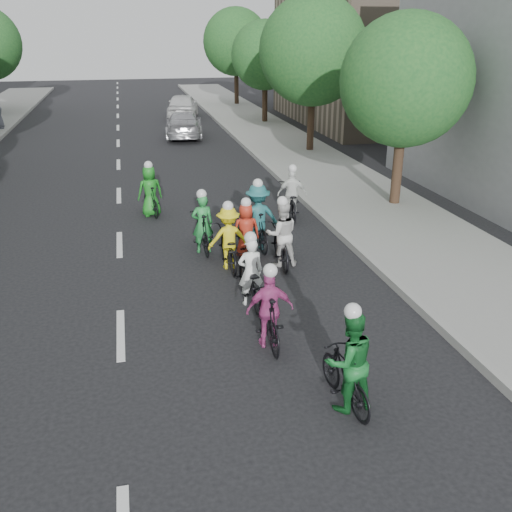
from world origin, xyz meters
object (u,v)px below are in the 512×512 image
object	(u,v)px
cyclist_2	(228,243)
cyclist_5	(202,229)
cyclist_3	(269,314)
cyclist_7	(257,222)
cyclist_4	(246,235)
cyclist_8	(291,199)
cyclist_0	(250,278)
cyclist_6	(281,240)
follow_car_lead	(184,125)
follow_car_trail	(183,106)
cyclist_1	(348,368)
cyclist_9	(150,195)

from	to	relation	value
cyclist_2	cyclist_5	size ratio (longest dim) A/B	1.05
cyclist_3	cyclist_7	bearing A→B (deg)	-98.97
cyclist_4	cyclist_8	bearing A→B (deg)	-125.61
cyclist_0	cyclist_6	world-z (taller)	cyclist_6
cyclist_3	cyclist_0	bearing A→B (deg)	-89.32
cyclist_0	follow_car_lead	distance (m)	20.19
cyclist_3	cyclist_6	xyz separation A→B (m)	(1.22, 3.67, 0.01)
cyclist_2	cyclist_6	size ratio (longest dim) A/B	1.00
cyclist_2	follow_car_trail	world-z (taller)	cyclist_2
cyclist_3	follow_car_lead	distance (m)	21.96
cyclist_4	follow_car_trail	distance (m)	24.64
cyclist_1	cyclist_2	world-z (taller)	cyclist_1
cyclist_1	cyclist_6	world-z (taller)	cyclist_1
cyclist_6	follow_car_trail	xyz separation A→B (m)	(0.26, 25.33, 0.16)
cyclist_8	follow_car_lead	xyz separation A→B (m)	(-1.72, 14.69, 0.09)
cyclist_2	follow_car_lead	distance (m)	18.17
cyclist_1	cyclist_6	distance (m)	5.77
cyclist_0	cyclist_5	distance (m)	3.27
cyclist_5	cyclist_8	distance (m)	3.80
follow_car_lead	follow_car_trail	xyz separation A→B (m)	(0.69, 7.06, 0.11)
cyclist_0	cyclist_1	xyz separation A→B (m)	(0.68, -3.84, 0.12)
follow_car_lead	cyclist_4	bearing A→B (deg)	95.03
cyclist_4	cyclist_6	xyz separation A→B (m)	(0.74, -0.71, 0.06)
cyclist_0	cyclist_7	distance (m)	3.18
cyclist_7	follow_car_lead	distance (m)	17.12
cyclist_0	cyclist_8	distance (m)	6.02
cyclist_2	cyclist_9	distance (m)	4.91
cyclist_8	cyclist_0	bearing A→B (deg)	74.55
cyclist_6	cyclist_9	size ratio (longest dim) A/B	1.09
cyclist_3	follow_car_lead	xyz separation A→B (m)	(0.79, 21.94, 0.07)
cyclist_7	cyclist_0	bearing A→B (deg)	68.74
cyclist_8	cyclist_3	bearing A→B (deg)	79.84
cyclist_7	follow_car_lead	size ratio (longest dim) A/B	0.41
cyclist_2	cyclist_7	world-z (taller)	cyclist_7
cyclist_3	cyclist_8	xyz separation A→B (m)	(2.52, 7.25, -0.02)
cyclist_0	cyclist_9	xyz separation A→B (m)	(-1.71, 6.66, 0.08)
follow_car_trail	cyclist_6	bearing A→B (deg)	99.19
cyclist_6	cyclist_7	size ratio (longest dim) A/B	0.98
cyclist_9	follow_car_trail	bearing A→B (deg)	-110.63
cyclist_3	follow_car_lead	size ratio (longest dim) A/B	0.37
follow_car_trail	cyclist_0	bearing A→B (deg)	96.71
cyclist_0	follow_car_trail	distance (m)	27.28
cyclist_7	cyclist_4	bearing A→B (deg)	41.72
cyclist_1	cyclist_4	bearing A→B (deg)	-94.87
cyclist_3	cyclist_4	xyz separation A→B (m)	(0.48, 4.38, -0.05)
cyclist_0	cyclist_6	size ratio (longest dim) A/B	1.03
cyclist_9	follow_car_trail	distance (m)	20.82
cyclist_3	cyclist_5	xyz separation A→B (m)	(-0.53, 4.99, -0.00)
cyclist_4	cyclist_8	size ratio (longest dim) A/B	0.93
cyclist_2	follow_car_trail	bearing A→B (deg)	-93.78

